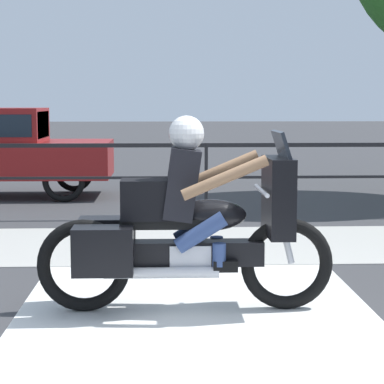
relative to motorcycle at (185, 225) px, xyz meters
The scene contains 5 objects.
ground_plane 1.00m from the motorcycle, 48.36° to the right, with size 120.00×120.00×0.00m, color #38383A.
sidewalk_band 3.00m from the motorcycle, 80.83° to the left, with size 44.00×2.40×0.01m, color #A8A59E.
crosswalk_band 1.02m from the motorcycle, 83.29° to the right, with size 2.95×6.00×0.01m, color silver.
fence_railing 4.92m from the motorcycle, 84.58° to the left, with size 36.00×0.05×1.13m.
motorcycle is the anchor object (origin of this frame).
Camera 1 is at (-0.66, -5.57, 1.74)m, focal length 70.00 mm.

